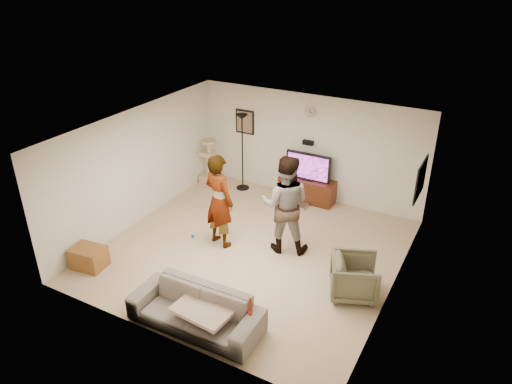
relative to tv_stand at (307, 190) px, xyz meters
The scene contains 24 objects.
floor 2.52m from the tv_stand, 92.48° to the right, with size 5.50×5.50×0.02m, color tan.
ceiling 3.36m from the tv_stand, 92.48° to the right, with size 5.50×5.50×0.02m, color white.
wall_back 1.01m from the tv_stand, 113.93° to the left, with size 5.50×0.04×2.50m, color beige.
wall_front 5.35m from the tv_stand, 91.19° to the right, with size 5.50×0.04×2.50m, color beige.
wall_left 3.92m from the tv_stand, 138.77° to the right, with size 0.04×5.50×2.50m, color beige.
wall_right 3.77m from the tv_stand, 43.48° to the right, with size 0.04×5.50×2.50m, color beige.
wall_clock 1.84m from the tv_stand, 116.82° to the left, with size 0.26×0.26×0.04m, color silver.
wall_speaker 1.12m from the tv_stand, 120.44° to the left, with size 0.25×0.10×0.10m, color black.
picture_back 2.25m from the tv_stand, behind, with size 0.42×0.03×0.52m, color brown.
picture_right 3.03m from the tv_stand, 19.05° to the right, with size 0.03×0.78×0.62m, color yellow.
tv_stand is the anchor object (origin of this frame).
console_box 0.46m from the tv_stand, 93.83° to the right, with size 0.40×0.30×0.07m, color #AFAEBA.
tv 0.60m from the tv_stand, ahead, with size 1.08×0.08×0.64m, color black.
tv_screen 0.60m from the tv_stand, 90.00° to the right, with size 1.00×0.01×0.57m, color #DD34B2.
floor_lamp 1.80m from the tv_stand, behind, with size 0.32×0.32×1.91m, color black.
cat_tree 2.64m from the tv_stand, behind, with size 0.38×0.38×1.18m, color tan.
person_left 2.78m from the tv_stand, 107.10° to the right, with size 0.70×0.46×1.93m, color gray.
person_right 2.30m from the tv_stand, 78.76° to the right, with size 0.96×0.75×1.98m, color #275C7C.
sofa 4.81m from the tv_stand, 87.96° to the right, with size 2.12×0.83×0.62m, color #685D55.
throw_blanket 4.82m from the tv_stand, 85.78° to the right, with size 0.90×0.70×0.06m, color #CAA48F.
beer_bottle 4.96m from the tv_stand, 76.57° to the right, with size 0.06×0.06×0.25m, color #5D200E.
armchair 3.57m from the tv_stand, 53.91° to the right, with size 0.77×0.79×0.72m, color #504D39.
side_table 5.11m from the tv_stand, 119.41° to the right, with size 0.61×0.45×0.40m, color brown.
toy_ball 3.04m from the tv_stand, 117.76° to the right, with size 0.07×0.07×0.07m, color #05619E.
Camera 1 is at (3.91, -6.99, 5.29)m, focal length 33.61 mm.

